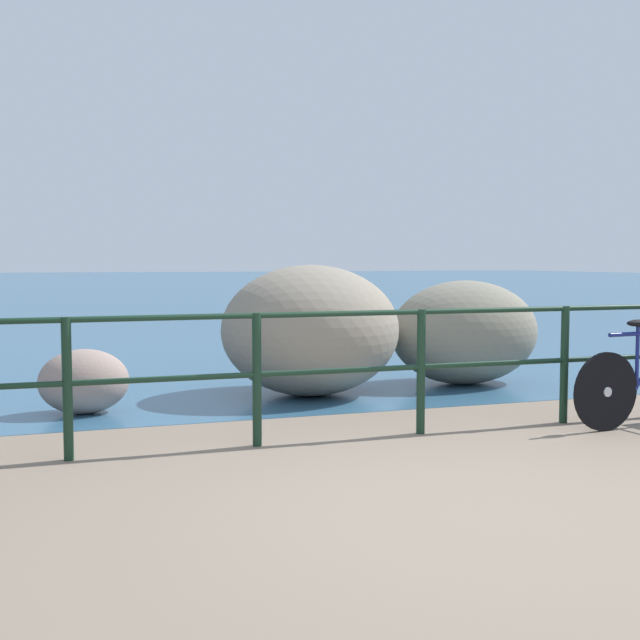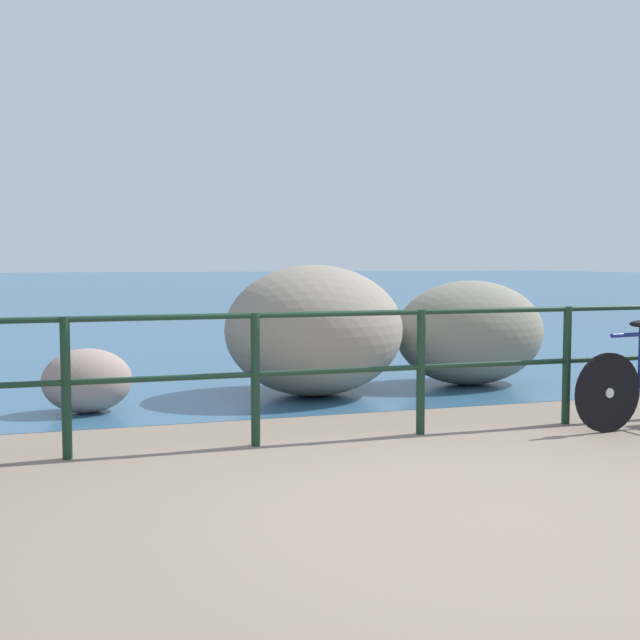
# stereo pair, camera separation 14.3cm
# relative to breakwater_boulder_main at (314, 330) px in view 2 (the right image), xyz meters

# --- Properties ---
(ground_plane) EXTENTS (120.00, 120.00, 0.10)m
(ground_plane) POSITION_rel_breakwater_boulder_main_xyz_m (-0.41, 16.08, -0.73)
(ground_plane) COLOR #756656
(sea_surface) EXTENTS (120.00, 90.00, 0.01)m
(sea_surface) POSITION_rel_breakwater_boulder_main_xyz_m (-0.41, 43.90, -0.68)
(sea_surface) COLOR #2D5675
(sea_surface) RESTS_ON ground_plane
(promenade_railing) EXTENTS (9.69, 0.07, 1.02)m
(promenade_railing) POSITION_rel_breakwater_boulder_main_xyz_m (-0.41, -2.08, -0.05)
(promenade_railing) COLOR black
(promenade_railing) RESTS_ON ground_plane
(breakwater_boulder_main) EXTENTS (1.88, 1.72, 1.37)m
(breakwater_boulder_main) POSITION_rel_breakwater_boulder_main_xyz_m (0.00, 0.00, 0.00)
(breakwater_boulder_main) COLOR gray
(breakwater_boulder_main) RESTS_ON ground
(breakwater_boulder_left) EXTENTS (0.82, 0.58, 0.60)m
(breakwater_boulder_left) POSITION_rel_breakwater_boulder_main_xyz_m (-2.30, -0.32, -0.38)
(breakwater_boulder_left) COLOR gray
(breakwater_boulder_left) RESTS_ON ground
(breakwater_boulder_right) EXTENTS (1.76, 1.23, 1.19)m
(breakwater_boulder_right) POSITION_rel_breakwater_boulder_main_xyz_m (1.91, 0.16, -0.09)
(breakwater_boulder_right) COLOR gray
(breakwater_boulder_right) RESTS_ON ground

